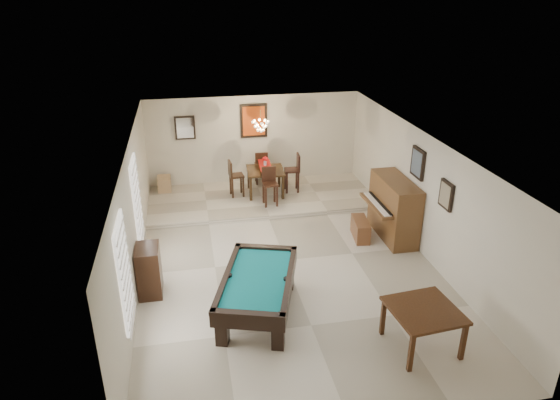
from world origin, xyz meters
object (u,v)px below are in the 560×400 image
object	(u,v)px
square_table	(422,328)
dining_chair_south	(270,187)
dining_chair_east	(292,173)
dining_table	(265,179)
corner_bench	(164,184)
chandelier	(261,122)
piano_bench	(360,229)
upright_piano	(387,209)
pool_table	(258,296)
dining_chair_west	(237,178)
dining_chair_north	(261,167)
apothecary_chest	(149,271)
flower_vase	(265,161)

from	to	relation	value
square_table	dining_chair_south	bearing A→B (deg)	104.40
dining_chair_east	dining_table	bearing A→B (deg)	-82.87
dining_chair_south	corner_bench	bearing A→B (deg)	148.68
corner_bench	chandelier	size ratio (longest dim) A/B	0.74
piano_bench	dining_table	world-z (taller)	dining_table
dining_chair_south	chandelier	world-z (taller)	chandelier
upright_piano	piano_bench	size ratio (longest dim) A/B	2.08
pool_table	dining_chair_west	distance (m)	5.16
upright_piano	dining_chair_north	bearing A→B (deg)	123.42
upright_piano	dining_table	bearing A→B (deg)	130.49
dining_chair_east	dining_chair_north	bearing A→B (deg)	-131.77
dining_table	chandelier	bearing A→B (deg)	-122.24
pool_table	dining_chair_north	size ratio (longest dim) A/B	2.30
piano_bench	corner_bench	distance (m)	5.69
dining_table	dining_chair_west	bearing A→B (deg)	179.18
dining_chair_west	apothecary_chest	bearing A→B (deg)	147.21
dining_chair_north	dining_chair_west	distance (m)	1.12
dining_chair_west	corner_bench	xyz separation A→B (m)	(-1.94, 0.73, -0.30)
piano_bench	dining_chair_east	distance (m)	3.00
square_table	dining_chair_east	distance (m)	6.60
square_table	dining_chair_west	xyz separation A→B (m)	(-2.26, 6.53, 0.25)
pool_table	dining_table	world-z (taller)	dining_table
dining_table	dining_chair_west	distance (m)	0.79
pool_table	piano_bench	size ratio (longest dim) A/B	2.75
piano_bench	flower_vase	distance (m)	3.37
square_table	dining_chair_east	xyz separation A→B (m)	(-0.73, 6.55, 0.29)
dining_chair_east	corner_bench	xyz separation A→B (m)	(-3.47, 0.71, -0.33)
apothecary_chest	dining_chair_west	xyz separation A→B (m)	(2.12, 4.12, 0.13)
piano_bench	dining_chair_north	bearing A→B (deg)	116.40
dining_table	piano_bench	bearing A→B (deg)	-57.17
flower_vase	corner_bench	world-z (taller)	flower_vase
dining_chair_west	piano_bench	bearing A→B (deg)	-142.75
flower_vase	dining_chair_east	bearing A→B (deg)	2.66
piano_bench	chandelier	distance (m)	3.73
pool_table	chandelier	distance (m)	5.32
pool_table	dining_chair_east	size ratio (longest dim) A/B	2.08
piano_bench	dining_chair_east	xyz separation A→B (m)	(-1.03, 2.78, 0.43)
flower_vase	dining_chair_north	distance (m)	0.92
apothecary_chest	dining_chair_east	bearing A→B (deg)	48.65
dining_chair_east	chandelier	distance (m)	1.80
pool_table	square_table	world-z (taller)	pool_table
square_table	dining_chair_north	world-z (taller)	dining_chair_north
flower_vase	dining_chair_west	distance (m)	0.90
apothecary_chest	chandelier	bearing A→B (deg)	54.60
square_table	pool_table	bearing A→B (deg)	150.76
flower_vase	dining_chair_south	size ratio (longest dim) A/B	0.26
upright_piano	flower_vase	distance (m)	3.67
pool_table	flower_vase	size ratio (longest dim) A/B	8.63
upright_piano	dining_chair_east	bearing A→B (deg)	120.07
square_table	dining_chair_south	world-z (taller)	dining_chair_south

